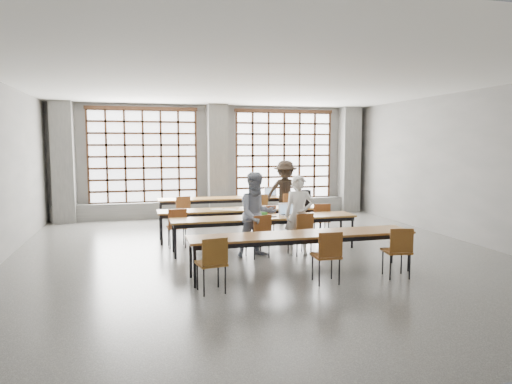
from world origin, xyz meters
TOP-DOWN VIEW (x-y plane):
  - floor at (0.00, 0.00)m, footprint 11.00×11.00m
  - ceiling at (0.00, 0.00)m, footprint 11.00×11.00m
  - wall_back at (0.00, 5.50)m, footprint 10.00×0.00m
  - wall_front at (0.00, -5.50)m, footprint 10.00×0.00m
  - wall_right at (5.00, 0.00)m, footprint 0.00×11.00m
  - column_left at (-4.50, 5.22)m, footprint 0.60×0.55m
  - column_mid at (0.00, 5.22)m, footprint 0.60×0.55m
  - column_right at (4.50, 5.22)m, footprint 0.60×0.55m
  - window_left at (-2.25, 5.42)m, footprint 3.32×0.12m
  - window_right at (2.25, 5.42)m, footprint 3.32×0.12m
  - sill_ledge at (0.00, 5.30)m, footprint 9.80×0.35m
  - desk_row_a at (0.09, 4.06)m, footprint 4.00×0.70m
  - desk_row_b at (-0.02, 1.71)m, footprint 4.00×0.70m
  - desk_row_c at (0.19, 0.39)m, footprint 4.00×0.70m
  - desk_row_d at (0.34, -1.56)m, footprint 4.00×0.70m
  - chair_back_left at (-1.29, 3.43)m, footprint 0.50×0.50m
  - chair_back_mid at (0.89, 3.43)m, footprint 0.42×0.43m
  - chair_back_right at (1.71, 3.43)m, footprint 0.49×0.50m
  - chair_mid_left at (-1.61, 1.09)m, footprint 0.43×0.44m
  - chair_mid_centre at (0.41, 1.09)m, footprint 0.52×0.52m
  - chair_mid_right at (1.77, 1.09)m, footprint 0.48×0.48m
  - chair_front_left at (-0.09, -0.24)m, footprint 0.52×0.52m
  - chair_front_right at (0.81, -0.24)m, footprint 0.50×0.51m
  - chair_near_left at (-1.35, -2.18)m, footprint 0.48×0.48m
  - chair_near_mid at (0.54, -2.18)m, footprint 0.44×0.44m
  - chair_near_right at (1.83, -2.18)m, footprint 0.48×0.48m
  - student_male at (0.79, -0.11)m, footprint 0.68×0.54m
  - student_female at (-0.11, -0.11)m, footprint 0.91×0.76m
  - student_back at (1.69, 3.56)m, footprint 1.27×0.88m
  - laptop_front at (0.74, 0.50)m, footprint 0.38×0.32m
  - laptop_back at (1.44, 4.17)m, footprint 0.37×0.31m
  - mouse at (1.14, 0.37)m, footprint 0.10×0.07m
  - green_box at (0.14, 0.47)m, footprint 0.25×0.10m
  - phone at (0.37, 0.29)m, footprint 0.14×0.09m
  - paper_sheet_a at (-0.62, 1.76)m, footprint 0.32×0.24m
  - paper_sheet_b at (-0.32, 1.66)m, footprint 0.36×0.31m
  - paper_sheet_c at (0.08, 1.71)m, footprint 0.35×0.29m
  - backpack at (1.58, 1.76)m, footprint 0.32×0.21m
  - plastic_bag at (0.99, 4.11)m, footprint 0.29×0.25m
  - red_pouch at (-1.36, -2.11)m, footprint 0.22×0.14m

SIDE VIEW (x-z plane):
  - floor at x=0.00m, z-range 0.00..0.00m
  - sill_ledge at x=0.00m, z-range 0.00..0.50m
  - red_pouch at x=-1.36m, z-range 0.47..0.53m
  - chair_back_left at x=-1.29m, z-range 0.10..0.98m
  - chair_back_mid at x=0.89m, z-range 0.10..0.98m
  - chair_back_right at x=1.71m, z-range 0.10..0.98m
  - chair_mid_left at x=-1.61m, z-range 0.10..0.98m
  - chair_mid_centre at x=0.41m, z-range 0.10..0.98m
  - chair_mid_right at x=1.77m, z-range 0.10..0.98m
  - chair_front_left at x=-0.09m, z-range 0.10..0.98m
  - chair_front_right at x=0.81m, z-range 0.10..0.98m
  - chair_near_left at x=-1.35m, z-range 0.10..0.98m
  - chair_near_mid at x=0.54m, z-range 0.10..0.98m
  - chair_near_right at x=1.83m, z-range 0.10..0.98m
  - desk_row_a at x=0.09m, z-range 0.30..1.03m
  - desk_row_b at x=-0.02m, z-range 0.30..1.03m
  - desk_row_c at x=0.19m, z-range 0.30..1.03m
  - desk_row_d at x=0.34m, z-range 0.30..1.03m
  - paper_sheet_a at x=-0.62m, z-range 0.73..0.73m
  - paper_sheet_b at x=-0.32m, z-range 0.73..0.73m
  - paper_sheet_c at x=0.08m, z-range 0.73..0.73m
  - phone at x=0.37m, z-range 0.73..0.74m
  - mouse at x=1.14m, z-range 0.73..0.77m
  - green_box at x=0.14m, z-range 0.73..0.82m
  - laptop_front at x=0.74m, z-range 0.66..0.92m
  - laptop_back at x=1.44m, z-range 0.66..0.92m
  - student_male at x=0.79m, z-range 0.00..1.64m
  - student_female at x=-0.11m, z-range 0.00..1.72m
  - plastic_bag at x=0.99m, z-range 0.73..1.02m
  - student_back at x=1.69m, z-range 0.00..1.81m
  - backpack at x=1.58m, z-range 0.73..1.13m
  - wall_back at x=0.00m, z-range -3.25..6.75m
  - wall_front at x=0.00m, z-range -3.25..6.75m
  - wall_right at x=5.00m, z-range -3.75..7.25m
  - column_left at x=-4.50m, z-range 0.00..3.50m
  - column_mid at x=0.00m, z-range 0.00..3.50m
  - column_right at x=4.50m, z-range 0.00..3.50m
  - window_left at x=-2.25m, z-range 0.40..3.40m
  - window_right at x=2.25m, z-range 0.40..3.40m
  - ceiling at x=0.00m, z-range 3.50..3.50m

